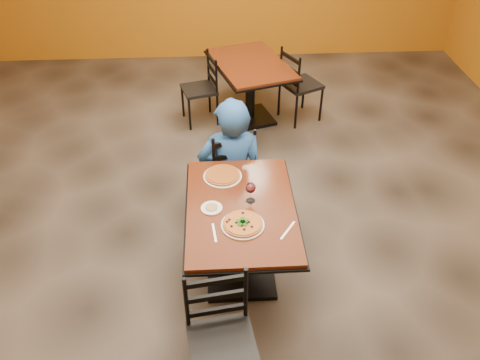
{
  "coord_description": "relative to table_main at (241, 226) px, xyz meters",
  "views": [
    {
      "loc": [
        -0.17,
        -3.25,
        3.12
      ],
      "look_at": [
        0.0,
        -0.3,
        0.85
      ],
      "focal_mm": 36.71,
      "sensor_mm": 36.0,
      "label": 1
    }
  ],
  "objects": [
    {
      "name": "plate_main",
      "position": [
        0.0,
        -0.2,
        0.2
      ],
      "size": [
        0.31,
        0.31,
        0.01
      ],
      "primitive_type": "cylinder",
      "color": "white",
      "rests_on": "table_main"
    },
    {
      "name": "diner",
      "position": [
        -0.04,
        0.8,
        0.05
      ],
      "size": [
        0.61,
        0.41,
        1.22
      ],
      "primitive_type": "imported",
      "rotation": [
        0.0,
        0.0,
        3.15
      ],
      "color": "#1A4F92",
      "rests_on": "floor"
    },
    {
      "name": "wine_glass",
      "position": [
        0.08,
        0.07,
        0.28
      ],
      "size": [
        0.08,
        0.08,
        0.18
      ],
      "primitive_type": null,
      "color": "white",
      "rests_on": "table_main"
    },
    {
      "name": "table_second",
      "position": [
        0.26,
        2.55,
        -0.0
      ],
      "size": [
        1.09,
        1.34,
        0.75
      ],
      "rotation": [
        0.0,
        0.0,
        0.3
      ],
      "color": "#62270F",
      "rests_on": "floor"
    },
    {
      "name": "chair_main_far",
      "position": [
        -0.07,
        0.91,
        -0.09
      ],
      "size": [
        0.53,
        0.53,
        0.92
      ],
      "primitive_type": null,
      "rotation": [
        0.0,
        0.0,
        3.46
      ],
      "color": "black",
      "rests_on": "floor"
    },
    {
      "name": "pizza_far",
      "position": [
        -0.13,
        0.38,
        0.21
      ],
      "size": [
        0.28,
        0.28,
        0.02
      ],
      "primitive_type": "cylinder",
      "color": "#B37222",
      "rests_on": "plate_far"
    },
    {
      "name": "table_main",
      "position": [
        0.0,
        0.0,
        0.0
      ],
      "size": [
        0.83,
        1.23,
        0.75
      ],
      "color": "#62270F",
      "rests_on": "floor"
    },
    {
      "name": "pizza_main",
      "position": [
        0.0,
        -0.2,
        0.21
      ],
      "size": [
        0.28,
        0.28,
        0.02
      ],
      "primitive_type": "cylinder",
      "color": "maroon",
      "rests_on": "plate_main"
    },
    {
      "name": "floor",
      "position": [
        0.0,
        0.5,
        -0.56
      ],
      "size": [
        7.0,
        8.0,
        0.01
      ],
      "primitive_type": "cube",
      "color": "black",
      "rests_on": "ground"
    },
    {
      "name": "side_plate",
      "position": [
        -0.22,
        -0.0,
        0.2
      ],
      "size": [
        0.16,
        0.16,
        0.01
      ],
      "primitive_type": "cylinder",
      "color": "white",
      "rests_on": "table_main"
    },
    {
      "name": "chair_main_near",
      "position": [
        -0.17,
        -0.97,
        -0.1
      ],
      "size": [
        0.47,
        0.47,
        0.91
      ],
      "primitive_type": null,
      "rotation": [
        0.0,
        0.0,
        0.14
      ],
      "color": "black",
      "rests_on": "floor"
    },
    {
      "name": "knife",
      "position": [
        0.31,
        -0.27,
        0.2
      ],
      "size": [
        0.13,
        0.18,
        0.0
      ],
      "primitive_type": "cube",
      "rotation": [
        0.0,
        0.0,
        -0.6
      ],
      "color": "silver",
      "rests_on": "table_main"
    },
    {
      "name": "dip",
      "position": [
        -0.22,
        -0.0,
        0.21
      ],
      "size": [
        0.09,
        0.09,
        0.01
      ],
      "primitive_type": "cylinder",
      "color": "#A98852",
      "rests_on": "side_plate"
    },
    {
      "name": "plate_far",
      "position": [
        -0.13,
        0.38,
        0.2
      ],
      "size": [
        0.31,
        0.31,
        0.01
      ],
      "primitive_type": "cylinder",
      "color": "white",
      "rests_on": "table_main"
    },
    {
      "name": "chair_second_left",
      "position": [
        -0.35,
        2.55,
        -0.14
      ],
      "size": [
        0.47,
        0.47,
        0.84
      ],
      "primitive_type": null,
      "rotation": [
        0.0,
        0.0,
        -1.3
      ],
      "color": "black",
      "rests_on": "floor"
    },
    {
      "name": "chair_second_right",
      "position": [
        0.88,
        2.55,
        -0.11
      ],
      "size": [
        0.54,
        0.54,
        0.9
      ],
      "primitive_type": null,
      "rotation": [
        0.0,
        0.0,
        2.03
      ],
      "color": "black",
      "rests_on": "floor"
    },
    {
      "name": "fork",
      "position": [
        -0.2,
        -0.26,
        0.2
      ],
      "size": [
        0.04,
        0.19,
        0.0
      ],
      "primitive_type": "cube",
      "rotation": [
        0.0,
        0.0,
        0.11
      ],
      "color": "silver",
      "rests_on": "table_main"
    }
  ]
}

